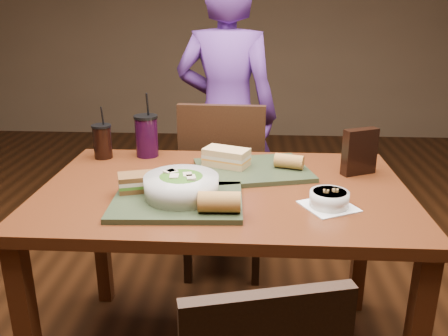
% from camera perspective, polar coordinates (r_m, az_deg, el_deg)
% --- Properties ---
extents(dining_table, '(1.30, 0.85, 0.75)m').
position_cam_1_polar(dining_table, '(1.73, 0.00, -5.02)').
color(dining_table, '#532610').
rests_on(dining_table, ground).
extents(chair_far, '(0.42, 0.42, 0.94)m').
position_cam_1_polar(chair_far, '(2.37, -0.16, -1.81)').
color(chair_far, black).
rests_on(chair_far, ground).
extents(diner, '(0.62, 0.45, 1.56)m').
position_cam_1_polar(diner, '(2.65, 0.32, 6.24)').
color(diner, '#552C79').
rests_on(diner, ground).
extents(tray_near, '(0.44, 0.34, 0.02)m').
position_cam_1_polar(tray_near, '(1.56, -5.62, -4.00)').
color(tray_near, '#29341E').
rests_on(tray_near, dining_table).
extents(tray_far, '(0.49, 0.41, 0.02)m').
position_cam_1_polar(tray_far, '(1.84, 3.45, -0.25)').
color(tray_far, '#29341E').
rests_on(tray_far, dining_table).
extents(salad_bowl, '(0.24, 0.24, 0.08)m').
position_cam_1_polar(salad_bowl, '(1.55, -5.15, -2.03)').
color(salad_bowl, silver).
rests_on(salad_bowl, tray_near).
extents(soup_bowl, '(0.20, 0.20, 0.06)m').
position_cam_1_polar(soup_bowl, '(1.56, 12.55, -3.63)').
color(soup_bowl, white).
rests_on(soup_bowl, dining_table).
extents(sandwich_near, '(0.14, 0.12, 0.06)m').
position_cam_1_polar(sandwich_near, '(1.63, -10.46, -1.69)').
color(sandwich_near, '#593819').
rests_on(sandwich_near, tray_near).
extents(sandwich_far, '(0.19, 0.15, 0.07)m').
position_cam_1_polar(sandwich_far, '(1.85, 0.28, 1.32)').
color(sandwich_far, tan).
rests_on(sandwich_far, tray_far).
extents(baguette_near, '(0.13, 0.07, 0.06)m').
position_cam_1_polar(baguette_near, '(1.44, -0.56, -4.10)').
color(baguette_near, '#AD7533').
rests_on(baguette_near, tray_near).
extents(baguette_far, '(0.12, 0.08, 0.05)m').
position_cam_1_polar(baguette_far, '(1.84, 7.84, 0.79)').
color(baguette_far, '#AD7533').
rests_on(baguette_far, tray_far).
extents(cup_cola, '(0.08, 0.08, 0.22)m').
position_cam_1_polar(cup_cola, '(2.06, -14.41, 3.14)').
color(cup_cola, black).
rests_on(cup_cola, dining_table).
extents(cup_berry, '(0.10, 0.10, 0.27)m').
position_cam_1_polar(cup_berry, '(2.04, -9.29, 3.87)').
color(cup_berry, black).
rests_on(cup_berry, dining_table).
extents(chip_bag, '(0.14, 0.10, 0.18)m').
position_cam_1_polar(chip_bag, '(1.87, 16.00, 1.89)').
color(chip_bag, black).
rests_on(chip_bag, dining_table).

